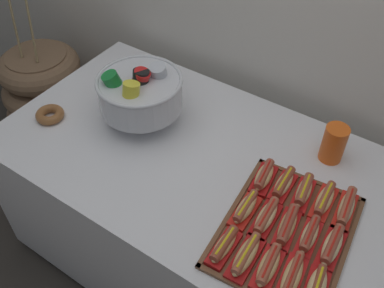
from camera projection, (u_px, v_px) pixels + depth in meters
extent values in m
plane|color=#38332D|center=(194.00, 254.00, 2.24)|extent=(10.00, 10.00, 0.00)
cube|color=silver|center=(195.00, 208.00, 1.97)|extent=(1.59, 0.92, 0.70)
cylinder|color=black|center=(52.00, 236.00, 2.30)|extent=(0.05, 0.05, 0.04)
cylinder|color=black|center=(135.00, 158.00, 2.70)|extent=(0.05, 0.05, 0.04)
cylinder|color=black|center=(346.00, 269.00, 2.16)|extent=(0.05, 0.05, 0.04)
cylinder|color=brown|center=(49.00, 101.00, 2.62)|extent=(0.33, 0.33, 0.64)
torus|color=brown|center=(57.00, 130.00, 2.79)|extent=(0.51, 0.51, 0.15)
torus|color=brown|center=(52.00, 111.00, 2.68)|extent=(0.53, 0.53, 0.15)
torus|color=brown|center=(46.00, 90.00, 2.57)|extent=(0.49, 0.49, 0.15)
torus|color=brown|center=(39.00, 67.00, 2.45)|extent=(0.46, 0.46, 0.15)
cylinder|color=#937F56|center=(10.00, 3.00, 2.20)|extent=(0.05, 0.09, 0.59)
cylinder|color=#937F56|center=(30.00, 23.00, 2.21)|extent=(0.04, 0.07, 0.43)
cube|color=brown|center=(286.00, 232.00, 1.46)|extent=(0.45, 0.56, 0.01)
cube|color=brown|center=(310.00, 180.00, 1.61)|extent=(0.40, 0.05, 0.01)
cube|color=brown|center=(233.00, 208.00, 1.52)|extent=(0.06, 0.52, 0.01)
cube|color=brown|center=(344.00, 256.00, 1.39)|extent=(0.06, 0.52, 0.01)
cube|color=red|center=(224.00, 249.00, 1.40)|extent=(0.06, 0.16, 0.02)
ellipsoid|color=tan|center=(224.00, 245.00, 1.39)|extent=(0.05, 0.15, 0.04)
cylinder|color=brown|center=(224.00, 243.00, 1.38)|extent=(0.04, 0.14, 0.03)
cylinder|color=yellow|center=(225.00, 241.00, 1.37)|extent=(0.01, 0.12, 0.01)
cube|color=#B21414|center=(245.00, 259.00, 1.37)|extent=(0.07, 0.18, 0.02)
ellipsoid|color=tan|center=(246.00, 255.00, 1.36)|extent=(0.06, 0.17, 0.04)
cylinder|color=#A8563D|center=(246.00, 253.00, 1.35)|extent=(0.04, 0.16, 0.03)
cylinder|color=yellow|center=(247.00, 251.00, 1.34)|extent=(0.01, 0.13, 0.01)
cube|color=red|center=(268.00, 269.00, 1.35)|extent=(0.08, 0.17, 0.02)
ellipsoid|color=tan|center=(268.00, 266.00, 1.33)|extent=(0.07, 0.16, 0.04)
cylinder|color=#A8563D|center=(269.00, 264.00, 1.33)|extent=(0.05, 0.15, 0.03)
cylinder|color=red|center=(269.00, 261.00, 1.32)|extent=(0.02, 0.12, 0.01)
cube|color=red|center=(291.00, 280.00, 1.32)|extent=(0.08, 0.18, 0.02)
ellipsoid|color=tan|center=(292.00, 277.00, 1.31)|extent=(0.07, 0.17, 0.04)
cylinder|color=#A8563D|center=(292.00, 275.00, 1.30)|extent=(0.05, 0.17, 0.03)
cylinder|color=red|center=(293.00, 273.00, 1.29)|extent=(0.02, 0.14, 0.01)
ellipsoid|color=#E0BC7F|center=(316.00, 288.00, 1.28)|extent=(0.07, 0.15, 0.04)
cylinder|color=brown|center=(317.00, 286.00, 1.27)|extent=(0.05, 0.14, 0.03)
cylinder|color=yellow|center=(318.00, 284.00, 1.26)|extent=(0.02, 0.12, 0.01)
cube|color=red|center=(245.00, 212.00, 1.50)|extent=(0.07, 0.16, 0.02)
ellipsoid|color=tan|center=(246.00, 208.00, 1.49)|extent=(0.05, 0.15, 0.04)
cylinder|color=#9E4C38|center=(246.00, 206.00, 1.48)|extent=(0.03, 0.14, 0.03)
cylinder|color=yellow|center=(246.00, 203.00, 1.47)|extent=(0.01, 0.12, 0.01)
cube|color=#B21414|center=(265.00, 221.00, 1.48)|extent=(0.07, 0.17, 0.02)
ellipsoid|color=beige|center=(266.00, 217.00, 1.46)|extent=(0.06, 0.16, 0.04)
cylinder|color=#A8563D|center=(266.00, 215.00, 1.45)|extent=(0.04, 0.15, 0.03)
cylinder|color=red|center=(267.00, 212.00, 1.44)|extent=(0.02, 0.13, 0.01)
cube|color=red|center=(286.00, 230.00, 1.45)|extent=(0.08, 0.18, 0.02)
ellipsoid|color=tan|center=(287.00, 226.00, 1.44)|extent=(0.07, 0.17, 0.04)
cylinder|color=#9E4C38|center=(288.00, 224.00, 1.43)|extent=(0.06, 0.16, 0.03)
cylinder|color=red|center=(289.00, 221.00, 1.42)|extent=(0.03, 0.13, 0.01)
cube|color=red|center=(308.00, 239.00, 1.43)|extent=(0.07, 0.16, 0.02)
ellipsoid|color=beige|center=(309.00, 235.00, 1.41)|extent=(0.06, 0.15, 0.04)
cylinder|color=#9E4C38|center=(310.00, 233.00, 1.40)|extent=(0.04, 0.14, 0.03)
cylinder|color=red|center=(311.00, 231.00, 1.39)|extent=(0.02, 0.12, 0.01)
cube|color=#B21414|center=(331.00, 249.00, 1.40)|extent=(0.07, 0.18, 0.02)
ellipsoid|color=beige|center=(332.00, 246.00, 1.39)|extent=(0.06, 0.16, 0.04)
cylinder|color=#9E4C38|center=(333.00, 244.00, 1.38)|extent=(0.04, 0.15, 0.03)
cylinder|color=red|center=(334.00, 241.00, 1.37)|extent=(0.01, 0.13, 0.01)
cube|color=#B21414|center=(263.00, 180.00, 1.61)|extent=(0.09, 0.16, 0.02)
ellipsoid|color=tan|center=(264.00, 176.00, 1.59)|extent=(0.07, 0.15, 0.04)
cylinder|color=#9E4C38|center=(264.00, 174.00, 1.58)|extent=(0.05, 0.14, 0.03)
cylinder|color=red|center=(265.00, 171.00, 1.57)|extent=(0.02, 0.12, 0.01)
cube|color=red|center=(283.00, 188.00, 1.58)|extent=(0.07, 0.16, 0.02)
ellipsoid|color=beige|center=(283.00, 184.00, 1.56)|extent=(0.05, 0.14, 0.04)
cylinder|color=brown|center=(284.00, 182.00, 1.56)|extent=(0.04, 0.15, 0.03)
cylinder|color=yellow|center=(285.00, 179.00, 1.55)|extent=(0.01, 0.12, 0.01)
cube|color=red|center=(303.00, 196.00, 1.55)|extent=(0.08, 0.17, 0.02)
ellipsoid|color=beige|center=(304.00, 191.00, 1.54)|extent=(0.07, 0.15, 0.04)
cylinder|color=#9E4C38|center=(304.00, 189.00, 1.53)|extent=(0.05, 0.14, 0.03)
cylinder|color=yellow|center=(305.00, 186.00, 1.52)|extent=(0.02, 0.12, 0.01)
cube|color=red|center=(323.00, 204.00, 1.53)|extent=(0.07, 0.17, 0.02)
ellipsoid|color=#E0BC7F|center=(324.00, 200.00, 1.51)|extent=(0.06, 0.16, 0.04)
cylinder|color=#9E4C38|center=(325.00, 198.00, 1.51)|extent=(0.04, 0.15, 0.03)
cylinder|color=yellow|center=(326.00, 196.00, 1.50)|extent=(0.02, 0.13, 0.01)
cube|color=red|center=(344.00, 212.00, 1.50)|extent=(0.08, 0.18, 0.02)
ellipsoid|color=beige|center=(346.00, 208.00, 1.49)|extent=(0.07, 0.17, 0.04)
cylinder|color=#A8563D|center=(347.00, 206.00, 1.48)|extent=(0.05, 0.17, 0.03)
cylinder|color=red|center=(348.00, 203.00, 1.47)|extent=(0.02, 0.14, 0.01)
cylinder|color=silver|center=(143.00, 118.00, 1.86)|extent=(0.18, 0.18, 0.02)
cone|color=silver|center=(142.00, 111.00, 1.83)|extent=(0.06, 0.06, 0.06)
cylinder|color=silver|center=(140.00, 93.00, 1.77)|extent=(0.34, 0.34, 0.13)
torus|color=silver|center=(139.00, 80.00, 1.72)|extent=(0.35, 0.35, 0.02)
cylinder|color=black|center=(141.00, 84.00, 1.73)|extent=(0.09, 0.10, 0.13)
cylinder|color=#B7BCC6|center=(160.00, 77.00, 1.76)|extent=(0.10, 0.12, 0.14)
cylinder|color=red|center=(139.00, 83.00, 1.73)|extent=(0.12, 0.09, 0.14)
cylinder|color=#197A33|center=(116.00, 86.00, 1.72)|extent=(0.11, 0.10, 0.15)
cylinder|color=yellow|center=(131.00, 98.00, 1.67)|extent=(0.09, 0.12, 0.14)
cylinder|color=#EA5B19|center=(332.00, 147.00, 1.67)|extent=(0.09, 0.09, 0.11)
cylinder|color=#EA5B19|center=(334.00, 144.00, 1.65)|extent=(0.09, 0.09, 0.11)
cylinder|color=#EA5B19|center=(335.00, 140.00, 1.64)|extent=(0.09, 0.09, 0.11)
torus|color=brown|center=(50.00, 115.00, 1.86)|extent=(0.12, 0.12, 0.04)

